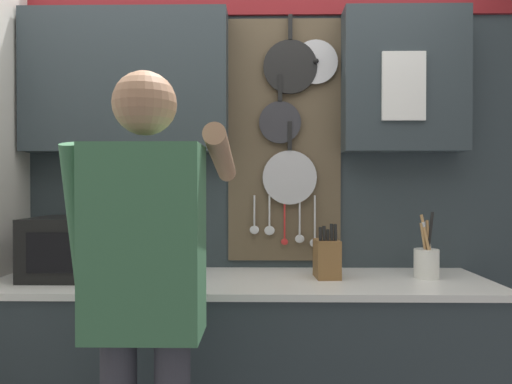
# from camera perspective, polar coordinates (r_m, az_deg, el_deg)

# --- Properties ---
(base_cabinet_counter) EXTENTS (2.32, 0.63, 0.91)m
(base_cabinet_counter) POSITION_cam_1_polar(r_m,az_deg,el_deg) (2.33, -1.79, -21.92)
(base_cabinet_counter) COLOR #2D383D
(base_cabinet_counter) RESTS_ON ground_plane
(back_wall_unit) EXTENTS (2.89, 0.22, 2.49)m
(back_wall_unit) POSITION_cam_1_polar(r_m,az_deg,el_deg) (2.44, -2.00, 5.14)
(back_wall_unit) COLOR #2D383D
(back_wall_unit) RESTS_ON ground_plane
(microwave) EXTENTS (0.53, 0.38, 0.29)m
(microwave) POSITION_cam_1_polar(r_m,az_deg,el_deg) (2.35, -20.16, -6.49)
(microwave) COLOR black
(microwave) RESTS_ON base_cabinet_counter
(knife_block) EXTENTS (0.12, 0.16, 0.26)m
(knife_block) POSITION_cam_1_polar(r_m,az_deg,el_deg) (2.23, 8.85, -8.16)
(knife_block) COLOR brown
(knife_block) RESTS_ON base_cabinet_counter
(utensil_crock) EXTENTS (0.12, 0.12, 0.32)m
(utensil_crock) POSITION_cam_1_polar(r_m,az_deg,el_deg) (2.34, 20.54, -8.07)
(utensil_crock) COLOR white
(utensil_crock) RESTS_ON base_cabinet_counter
(person) EXTENTS (0.54, 0.67, 1.73)m
(person) POSITION_cam_1_polar(r_m,az_deg,el_deg) (1.60, -13.57, -10.62)
(person) COLOR #383842
(person) RESTS_ON ground_plane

